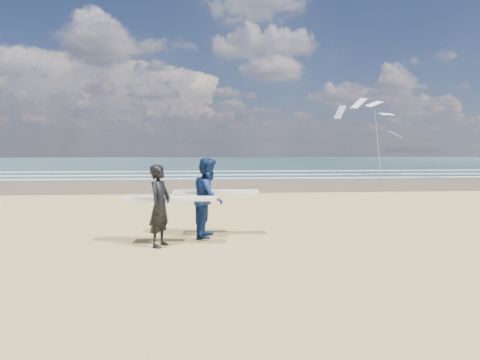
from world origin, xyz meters
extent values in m
cube|color=#1B3B3D|center=(20.00, 72.00, 0.01)|extent=(220.00, 100.00, 0.02)
cube|color=white|center=(20.00, 22.80, 0.05)|extent=(220.00, 0.50, 0.05)
cube|color=white|center=(20.00, 27.50, 0.05)|extent=(220.00, 0.50, 0.05)
cube|color=white|center=(20.00, 34.00, 0.05)|extent=(220.00, 0.50, 0.05)
imported|color=black|center=(-0.41, 0.16, 0.93)|extent=(0.67, 0.80, 1.87)
cube|color=white|center=(-0.21, 0.51, 1.06)|extent=(2.24, 0.74, 0.07)
imported|color=#0C1F47|center=(0.72, 1.13, 1.00)|extent=(0.93, 1.10, 2.00)
cube|color=white|center=(0.92, 1.48, 1.11)|extent=(2.23, 0.67, 0.07)
cube|color=slate|center=(14.44, 22.18, 0.05)|extent=(0.12, 0.12, 0.10)
camera|label=1|loc=(0.50, -9.57, 2.19)|focal=32.00mm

